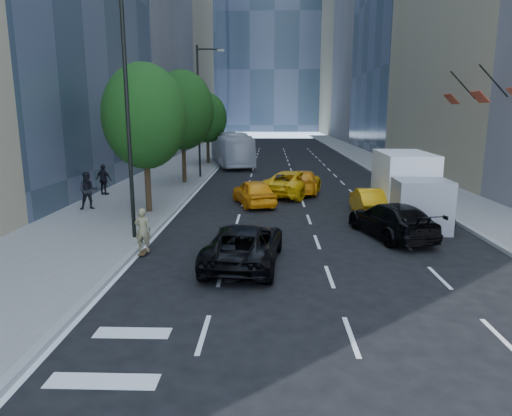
{
  "coord_description": "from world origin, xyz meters",
  "views": [
    {
      "loc": [
        -0.94,
        -13.96,
        5.18
      ],
      "look_at": [
        -1.46,
        3.04,
        1.6
      ],
      "focal_mm": 32.0,
      "sensor_mm": 36.0,
      "label": 1
    }
  ],
  "objects_px": {
    "skateboarder": "(143,233)",
    "city_bus": "(231,149)",
    "black_sedan_lincoln": "(244,244)",
    "box_truck": "(407,186)",
    "black_sedan_mercedes": "(392,220)"
  },
  "relations": [
    {
      "from": "skateboarder",
      "to": "city_bus",
      "type": "bearing_deg",
      "value": -91.02
    },
    {
      "from": "skateboarder",
      "to": "black_sedan_lincoln",
      "type": "height_order",
      "value": "skateboarder"
    },
    {
      "from": "black_sedan_lincoln",
      "to": "box_truck",
      "type": "xyz_separation_m",
      "value": [
        7.64,
        7.27,
        0.91
      ]
    },
    {
      "from": "skateboarder",
      "to": "black_sedan_mercedes",
      "type": "xyz_separation_m",
      "value": [
        9.8,
        2.75,
        -0.09
      ]
    },
    {
      "from": "box_truck",
      "to": "black_sedan_mercedes",
      "type": "bearing_deg",
      "value": -112.56
    },
    {
      "from": "box_truck",
      "to": "black_sedan_lincoln",
      "type": "bearing_deg",
      "value": -134.2
    },
    {
      "from": "black_sedan_mercedes",
      "to": "city_bus",
      "type": "bearing_deg",
      "value": -86.21
    },
    {
      "from": "black_sedan_mercedes",
      "to": "box_truck",
      "type": "bearing_deg",
      "value": -129.68
    },
    {
      "from": "city_bus",
      "to": "black_sedan_lincoln",
      "type": "bearing_deg",
      "value": -97.74
    },
    {
      "from": "skateboarder",
      "to": "city_bus",
      "type": "height_order",
      "value": "city_bus"
    },
    {
      "from": "black_sedan_lincoln",
      "to": "black_sedan_mercedes",
      "type": "bearing_deg",
      "value": -142.63
    },
    {
      "from": "black_sedan_lincoln",
      "to": "city_bus",
      "type": "height_order",
      "value": "city_bus"
    },
    {
      "from": "skateboarder",
      "to": "black_sedan_lincoln",
      "type": "relative_size",
      "value": 0.32
    },
    {
      "from": "black_sedan_mercedes",
      "to": "city_bus",
      "type": "distance_m",
      "value": 28.13
    },
    {
      "from": "skateboarder",
      "to": "city_bus",
      "type": "relative_size",
      "value": 0.14
    }
  ]
}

